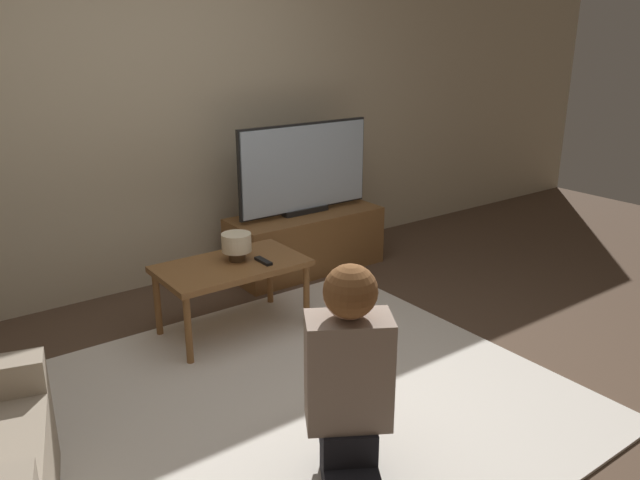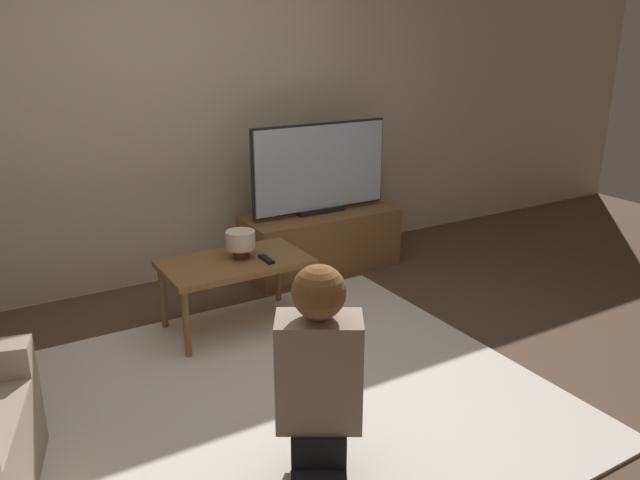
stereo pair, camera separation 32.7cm
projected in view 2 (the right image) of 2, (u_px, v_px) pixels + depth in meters
The scene contains 9 objects.
ground_plane at pixel (294, 398), 3.18m from camera, with size 10.00×10.00×0.00m, color brown.
wall_back at pixel (159, 103), 4.33m from camera, with size 10.00×0.06×2.60m.
rug at pixel (294, 397), 3.17m from camera, with size 2.45×2.35×0.02m.
tv_stand at pixel (321, 241), 4.83m from camera, with size 1.20×0.48×0.45m.
tv at pixel (320, 168), 4.65m from camera, with size 1.12×0.08×0.68m.
coffee_table at pixel (235, 268), 3.80m from camera, with size 0.88×0.51×0.45m.
person_kneeling at pixel (319, 376), 2.45m from camera, with size 0.62×0.81×0.94m.
table_lamp at pixel (241, 242), 3.80m from camera, with size 0.18×0.18×0.17m.
remote at pixel (266, 259), 3.78m from camera, with size 0.04×0.15×0.02m.
Camera 2 is at (-1.29, -2.43, 1.78)m, focal length 35.00 mm.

